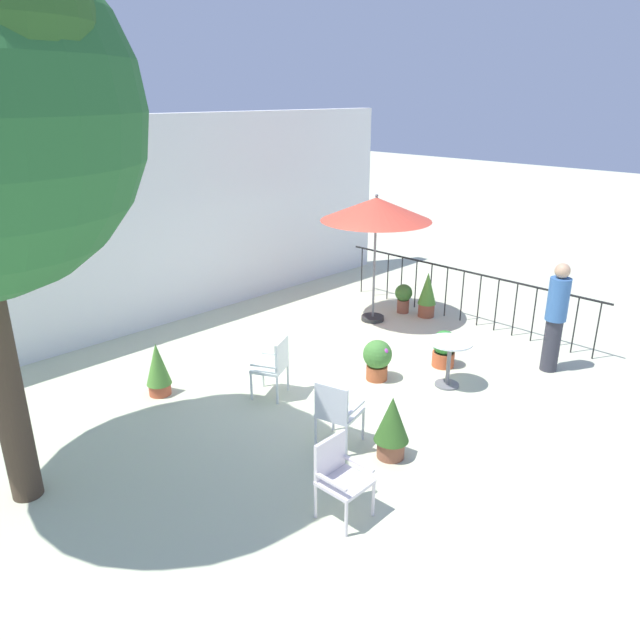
% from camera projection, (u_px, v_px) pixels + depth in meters
% --- Properties ---
extents(ground_plane, '(60.00, 60.00, 0.00)m').
position_uv_depth(ground_plane, '(332.00, 380.00, 9.22)').
color(ground_plane, beige).
extents(villa_facade, '(10.88, 0.30, 3.82)m').
position_uv_depth(villa_facade, '(176.00, 220.00, 11.21)').
color(villa_facade, white).
rests_on(villa_facade, ground).
extents(terrace_railing, '(0.03, 5.46, 1.01)m').
position_uv_depth(terrace_railing, '(463.00, 287.00, 11.38)').
color(terrace_railing, black).
rests_on(terrace_railing, ground).
extents(patio_umbrella_0, '(2.06, 2.06, 2.44)m').
position_uv_depth(patio_umbrella_0, '(376.00, 210.00, 10.88)').
color(patio_umbrella_0, '#2D2D2D').
rests_on(patio_umbrella_0, ground).
extents(cafe_table_0, '(0.66, 0.66, 0.73)m').
position_uv_depth(cafe_table_0, '(449.00, 355.00, 8.86)').
color(cafe_table_0, white).
rests_on(cafe_table_0, ground).
extents(patio_chair_0, '(0.61, 0.60, 0.90)m').
position_uv_depth(patio_chair_0, '(274.00, 364.00, 8.56)').
color(patio_chair_0, white).
rests_on(patio_chair_0, ground).
extents(patio_chair_1, '(0.48, 0.47, 0.87)m').
position_uv_depth(patio_chair_1, '(339.00, 473.00, 6.13)').
color(patio_chair_1, silver).
rests_on(patio_chair_1, ground).
extents(patio_chair_2, '(0.58, 0.57, 0.90)m').
position_uv_depth(patio_chair_2, '(337.00, 410.00, 7.31)').
color(patio_chair_2, silver).
rests_on(patio_chair_2, ground).
extents(potted_plant_0, '(0.35, 0.35, 0.59)m').
position_uv_depth(potted_plant_0, '(403.00, 296.00, 11.93)').
color(potted_plant_0, '#93513C').
rests_on(potted_plant_0, ground).
extents(potted_plant_1, '(0.36, 0.36, 0.90)m').
position_uv_depth(potted_plant_1, '(427.00, 294.00, 11.68)').
color(potted_plant_1, '#9E5037').
rests_on(potted_plant_1, ground).
extents(potted_plant_2, '(0.40, 0.40, 0.61)m').
position_uv_depth(potted_plant_2, '(444.00, 348.00, 9.58)').
color(potted_plant_2, '#C0542F').
rests_on(potted_plant_2, ground).
extents(potted_plant_3, '(0.43, 0.43, 0.81)m').
position_uv_depth(potted_plant_3, '(392.00, 425.00, 7.12)').
color(potted_plant_3, brown).
rests_on(potted_plant_3, ground).
extents(potted_plant_4, '(0.45, 0.45, 0.64)m').
position_uv_depth(potted_plant_4, '(377.00, 358.00, 9.12)').
color(potted_plant_4, '#B05530').
rests_on(potted_plant_4, ground).
extents(potted_plant_5, '(0.37, 0.37, 0.81)m').
position_uv_depth(potted_plant_5, '(158.00, 368.00, 8.64)').
color(potted_plant_5, '#C05637').
rests_on(potted_plant_5, ground).
extents(standing_person, '(0.42, 0.42, 1.76)m').
position_uv_depth(standing_person, '(556.00, 316.00, 9.24)').
color(standing_person, '#33333D').
rests_on(standing_person, ground).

